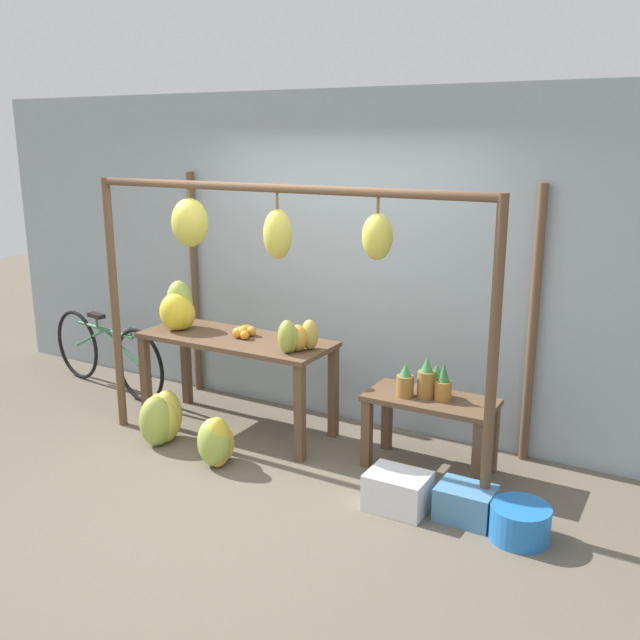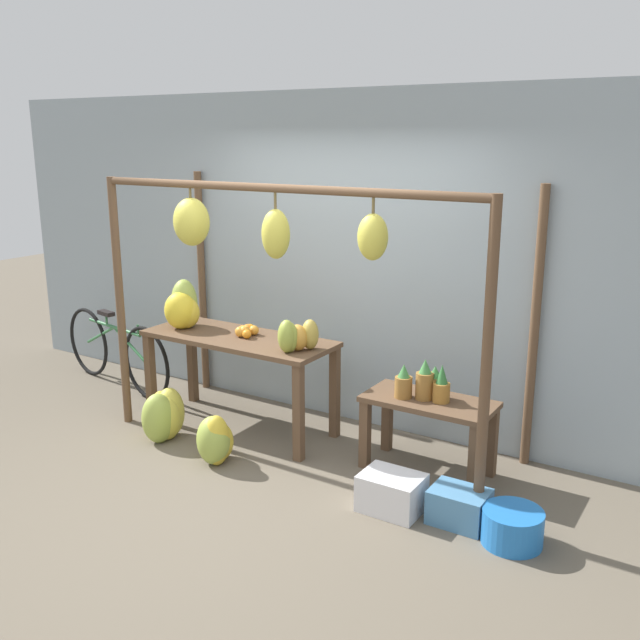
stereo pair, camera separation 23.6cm
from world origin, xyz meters
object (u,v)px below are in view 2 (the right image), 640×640
object	(u,v)px
banana_pile_ground_right	(216,441)
pineapple_cluster	(426,384)
parked_bicycle	(116,350)
papaya_pile	(296,336)
banana_pile_on_table	(183,308)
banana_pile_ground_left	(164,415)
blue_bucket	(512,527)
orange_pile	(246,331)
fruit_crate_white	(392,493)
fruit_crate_purple	(459,506)

from	to	relation	value
banana_pile_ground_right	pineapple_cluster	bearing A→B (deg)	27.30
parked_bicycle	papaya_pile	xyz separation A→B (m)	(2.33, -0.26, 0.56)
pineapple_cluster	banana_pile_ground_right	distance (m)	1.64
banana_pile_on_table	banana_pile_ground_left	distance (m)	0.94
banana_pile_ground_left	blue_bucket	world-z (taller)	banana_pile_ground_left
pineapple_cluster	papaya_pile	size ratio (longest dim) A/B	1.04
pineapple_cluster	parked_bicycle	size ratio (longest dim) A/B	0.23
parked_bicycle	banana_pile_on_table	bearing A→B (deg)	-9.99
pineapple_cluster	papaya_pile	bearing A→B (deg)	-170.69
orange_pile	banana_pile_ground_left	size ratio (longest dim) A/B	0.42
banana_pile_on_table	fruit_crate_white	world-z (taller)	banana_pile_on_table
banana_pile_on_table	papaya_pile	bearing A→B (deg)	-2.94
pineapple_cluster	banana_pile_ground_left	bearing A→B (deg)	-163.79
banana_pile_on_table	fruit_crate_white	size ratio (longest dim) A/B	1.04
banana_pile_ground_right	parked_bicycle	distance (m)	2.13
fruit_crate_white	blue_bucket	world-z (taller)	fruit_crate_white
banana_pile_ground_right	parked_bicycle	world-z (taller)	parked_bicycle
orange_pile	papaya_pile	size ratio (longest dim) A/B	0.54
fruit_crate_white	blue_bucket	bearing A→B (deg)	2.28
pineapple_cluster	banana_pile_ground_left	distance (m)	2.18
parked_bicycle	papaya_pile	world-z (taller)	papaya_pile
orange_pile	pineapple_cluster	size ratio (longest dim) A/B	0.52
blue_bucket	parked_bicycle	distance (m)	4.28
banana_pile_ground_right	fruit_crate_purple	world-z (taller)	banana_pile_ground_right
banana_pile_ground_left	fruit_crate_purple	world-z (taller)	banana_pile_ground_left
fruit_crate_purple	orange_pile	bearing A→B (deg)	166.07
banana_pile_on_table	blue_bucket	xyz separation A→B (m)	(3.11, -0.51, -0.88)
orange_pile	papaya_pile	bearing A→B (deg)	-12.75
blue_bucket	papaya_pile	size ratio (longest dim) A/B	0.98
orange_pile	blue_bucket	distance (m)	2.66
fruit_crate_white	papaya_pile	bearing A→B (deg)	156.12
blue_bucket	orange_pile	bearing A→B (deg)	166.84
fruit_crate_white	blue_bucket	distance (m)	0.81
banana_pile_ground_right	fruit_crate_purple	size ratio (longest dim) A/B	1.13
pineapple_cluster	papaya_pile	world-z (taller)	papaya_pile
orange_pile	fruit_crate_purple	distance (m)	2.30
pineapple_cluster	banana_pile_ground_right	size ratio (longest dim) A/B	0.97
orange_pile	fruit_crate_white	bearing A→B (deg)	-20.10
banana_pile_ground_left	orange_pile	bearing A→B (deg)	52.42
orange_pile	parked_bicycle	xyz separation A→B (m)	(-1.74, 0.12, -0.48)
banana_pile_ground_left	papaya_pile	size ratio (longest dim) A/B	1.28
fruit_crate_white	fruit_crate_purple	bearing A→B (deg)	11.22
orange_pile	fruit_crate_purple	size ratio (longest dim) A/B	0.56
banana_pile_on_table	orange_pile	distance (m)	0.64
pineapple_cluster	parked_bicycle	world-z (taller)	pineapple_cluster
papaya_pile	banana_pile_ground_left	bearing A→B (deg)	-157.40
pineapple_cluster	fruit_crate_white	world-z (taller)	pineapple_cluster
orange_pile	fruit_crate_purple	bearing A→B (deg)	-13.93
blue_bucket	parked_bicycle	bearing A→B (deg)	170.52
banana_pile_on_table	banana_pile_ground_left	xyz separation A→B (m)	(0.19, -0.49, -0.78)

